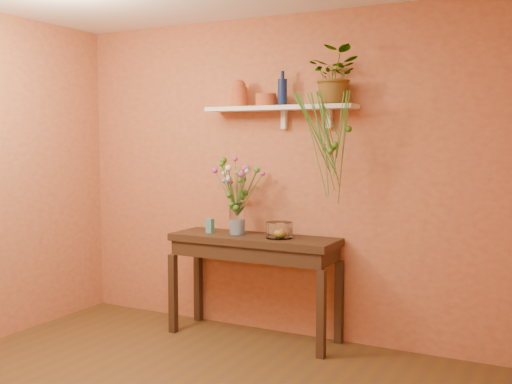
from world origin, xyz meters
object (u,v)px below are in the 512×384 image
object	(u,v)px
terracotta_jug	(239,94)
bouquet	(236,180)
glass_vase	(237,221)
glass_bowl	(279,231)
blue_bottle	(282,92)
spider_plant	(336,76)
sideboard	(254,251)

from	to	relation	value
terracotta_jug	bouquet	xyz separation A→B (m)	(0.02, -0.10, -0.72)
glass_vase	glass_bowl	distance (m)	0.40
blue_bottle	bouquet	world-z (taller)	blue_bottle
spider_plant	bouquet	xyz separation A→B (m)	(-0.84, -0.10, -0.83)
blue_bottle	bouquet	size ratio (longest dim) A/B	0.57
spider_plant	blue_bottle	bearing A→B (deg)	175.96
bouquet	glass_vase	bearing A→B (deg)	43.26
sideboard	bouquet	bearing A→B (deg)	-178.35
blue_bottle	bouquet	xyz separation A→B (m)	(-0.37, -0.13, -0.73)
sideboard	glass_bowl	distance (m)	0.30
bouquet	spider_plant	bearing A→B (deg)	6.68
sideboard	spider_plant	world-z (taller)	spider_plant
terracotta_jug	spider_plant	size ratio (longest dim) A/B	0.52
terracotta_jug	glass_bowl	bearing A→B (deg)	-14.71
sideboard	glass_bowl	size ratio (longest dim) A/B	6.57
terracotta_jug	glass_bowl	world-z (taller)	terracotta_jug
glass_vase	glass_bowl	xyz separation A→B (m)	(0.40, -0.02, -0.05)
terracotta_jug	glass_bowl	size ratio (longest dim) A/B	1.05
spider_plant	glass_vase	size ratio (longest dim) A/B	1.62
spider_plant	bouquet	size ratio (longest dim) A/B	0.88
bouquet	glass_bowl	world-z (taller)	bouquet
spider_plant	sideboard	bearing A→B (deg)	-172.05
sideboard	glass_vase	xyz separation A→B (m)	(-0.16, 0.00, 0.24)
glass_bowl	glass_vase	bearing A→B (deg)	177.63
sideboard	terracotta_jug	size ratio (longest dim) A/B	6.25
glass_vase	bouquet	bearing A→B (deg)	-136.74
bouquet	glass_bowl	size ratio (longest dim) A/B	2.29
spider_plant	glass_vase	distance (m)	1.44
terracotta_jug	bouquet	bearing A→B (deg)	-79.27
spider_plant	glass_bowl	world-z (taller)	spider_plant
bouquet	sideboard	bearing A→B (deg)	1.65
terracotta_jug	blue_bottle	bearing A→B (deg)	3.96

